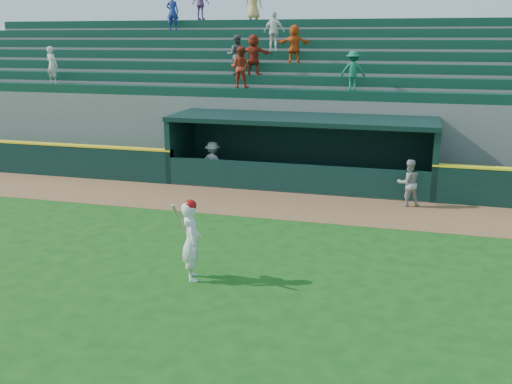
% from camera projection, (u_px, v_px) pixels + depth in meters
% --- Properties ---
extents(ground, '(120.00, 120.00, 0.00)m').
position_uv_depth(ground, '(238.00, 261.00, 13.59)').
color(ground, '#164812').
rests_on(ground, ground).
extents(warning_track, '(40.00, 3.00, 0.01)m').
position_uv_depth(warning_track, '(283.00, 205.00, 18.15)').
color(warning_track, brown).
rests_on(warning_track, ground).
extents(dugout_player_front, '(0.89, 0.80, 1.50)m').
position_uv_depth(dugout_player_front, '(408.00, 183.00, 17.90)').
color(dugout_player_front, '#9B9B96').
rests_on(dugout_player_front, ground).
extents(dugout_player_inside, '(1.04, 0.69, 1.51)m').
position_uv_depth(dugout_player_inside, '(213.00, 162.00, 20.82)').
color(dugout_player_inside, '#A8A8A3').
rests_on(dugout_player_inside, ground).
extents(dugout, '(9.40, 2.80, 2.46)m').
position_uv_depth(dugout, '(302.00, 146.00, 20.69)').
color(dugout, '#62625D').
rests_on(dugout, ground).
extents(stands, '(34.50, 6.25, 7.53)m').
position_uv_depth(stands, '(322.00, 104.00, 24.67)').
color(stands, slate).
rests_on(stands, ground).
extents(batter_at_plate, '(0.66, 0.87, 1.84)m').
position_uv_depth(batter_at_plate, '(191.00, 240.00, 12.38)').
color(batter_at_plate, white).
rests_on(batter_at_plate, ground).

